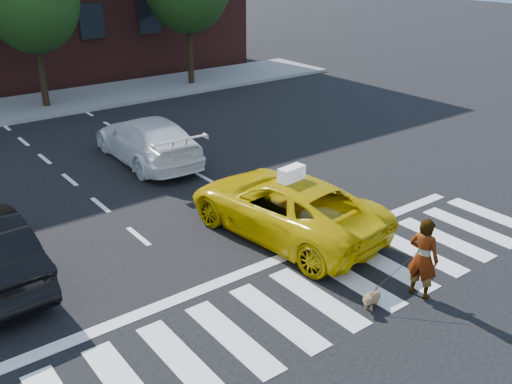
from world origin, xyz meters
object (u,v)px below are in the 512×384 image
woman (423,258)px  taxi (285,206)px  white_suv (147,140)px  dog (371,299)px

woman → taxi: bearing=-6.0°
white_suv → taxi: bearing=95.2°
taxi → woman: 3.62m
taxi → dog: bearing=71.3°
woman → white_suv: bearing=-8.4°
woman → dog: woman is taller
woman → dog: 1.27m
white_suv → dog: white_suv is taller
taxi → woman: bearing=89.1°
white_suv → woman: 9.96m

